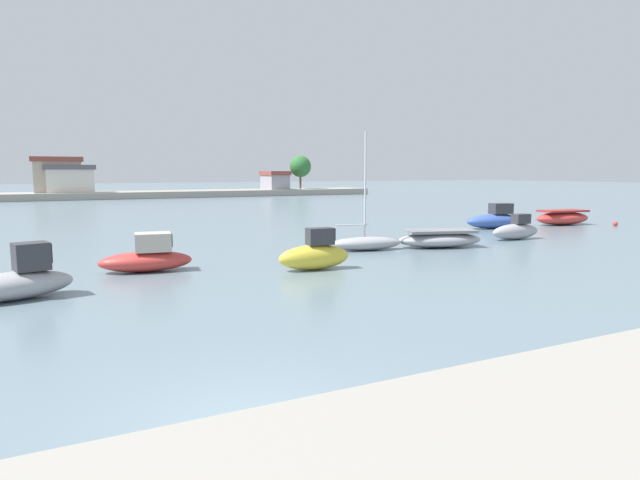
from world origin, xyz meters
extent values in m
plane|color=slate|center=(0.00, 0.00, 0.00)|extent=(400.00, 400.00, 0.00)
ellipsoid|color=#9E9EA3|center=(-4.05, 12.05, 0.47)|extent=(4.01, 2.39, 0.93)
cube|color=#333338|center=(-3.47, 12.20, 1.40)|extent=(1.24, 1.10, 0.93)
cube|color=black|center=(-2.96, 12.34, 1.49)|extent=(0.27, 0.77, 0.65)
ellipsoid|color=#C63833|center=(0.69, 15.37, 0.43)|extent=(3.99, 1.99, 0.86)
cube|color=#BCB2A3|center=(1.01, 15.33, 1.25)|extent=(1.60, 1.30, 0.78)
cube|color=black|center=(1.74, 15.24, 1.33)|extent=(0.21, 1.01, 0.55)
ellipsoid|color=yellow|center=(7.28, 12.55, 0.54)|extent=(3.28, 1.26, 1.08)
cube|color=#333338|center=(7.55, 12.53, 1.45)|extent=(1.18, 0.72, 0.72)
cube|color=black|center=(8.12, 12.49, 1.52)|extent=(0.12, 0.59, 0.51)
ellipsoid|color=#9E9EA3|center=(12.36, 16.51, 0.38)|extent=(4.13, 2.01, 0.75)
cylinder|color=silver|center=(12.24, 16.53, 3.54)|extent=(0.10, 0.10, 5.57)
cylinder|color=#B7B7BC|center=(11.51, 16.67, 1.39)|extent=(1.72, 0.40, 0.08)
ellipsoid|color=#9E9EA3|center=(16.62, 15.63, 0.42)|extent=(5.19, 3.21, 0.83)
cube|color=slate|center=(16.62, 15.63, 0.91)|extent=(4.17, 2.64, 0.16)
ellipsoid|color=#9E9EA3|center=(23.13, 16.30, 0.49)|extent=(3.63, 1.08, 0.98)
cube|color=#333338|center=(23.53, 16.30, 1.28)|extent=(1.09, 0.65, 0.61)
cube|color=black|center=(24.07, 16.29, 1.34)|extent=(0.09, 0.58, 0.43)
ellipsoid|color=#3856A8|center=(26.80, 21.78, 0.54)|extent=(4.91, 2.34, 1.08)
cube|color=#333338|center=(27.25, 21.71, 1.48)|extent=(1.69, 1.21, 0.79)
cube|color=black|center=(28.02, 21.58, 1.55)|extent=(0.22, 0.87, 0.55)
ellipsoid|color=#C63833|center=(33.59, 21.39, 0.52)|extent=(5.03, 2.56, 1.04)
cube|color=maroon|center=(33.59, 21.39, 1.12)|extent=(4.03, 2.12, 0.15)
sphere|color=red|center=(36.44, 18.85, 0.18)|extent=(0.36, 0.36, 0.36)
cube|color=gray|center=(0.00, 82.54, 0.52)|extent=(100.72, 8.70, 1.05)
cube|color=#B2A38E|center=(-1.76, 82.39, 3.37)|extent=(6.50, 4.24, 4.65)
cube|color=brown|center=(-1.76, 82.39, 6.05)|extent=(7.15, 4.66, 0.70)
cube|color=beige|center=(-0.10, 81.92, 2.78)|extent=(6.53, 4.10, 3.47)
cube|color=#565156|center=(-0.10, 81.92, 4.87)|extent=(7.19, 4.51, 0.70)
cube|color=#99939E|center=(33.41, 82.49, 2.32)|extent=(3.49, 5.73, 2.54)
cube|color=brown|center=(33.41, 82.49, 3.93)|extent=(3.84, 6.30, 0.70)
cylinder|color=brown|center=(38.77, 83.15, 2.31)|extent=(0.36, 0.36, 2.53)
sphere|color=#2D6B33|center=(38.77, 83.15, 5.16)|extent=(3.96, 3.96, 3.96)
camera|label=1|loc=(-2.74, -8.08, 4.23)|focal=30.15mm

